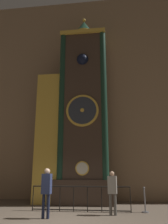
{
  "coord_description": "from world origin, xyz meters",
  "views": [
    {
      "loc": [
        1.87,
        -7.72,
        1.71
      ],
      "look_at": [
        0.42,
        4.08,
        4.83
      ],
      "focal_mm": 35.0,
      "sensor_mm": 36.0,
      "label": 1
    }
  ],
  "objects_px": {
    "visitor_far": "(112,189)",
    "stanchion_post": "(145,204)",
    "visitor_near": "(47,188)",
    "clock_tower": "(76,115)"
  },
  "relations": [
    {
      "from": "visitor_near",
      "to": "stanchion_post",
      "type": "height_order",
      "value": "visitor_near"
    },
    {
      "from": "visitor_near",
      "to": "stanchion_post",
      "type": "xyz_separation_m",
      "value": [
        3.71,
        1.61,
        -0.72
      ]
    },
    {
      "from": "visitor_far",
      "to": "stanchion_post",
      "type": "bearing_deg",
      "value": 38.18
    },
    {
      "from": "stanchion_post",
      "to": "visitor_far",
      "type": "bearing_deg",
      "value": -150.49
    },
    {
      "from": "visitor_near",
      "to": "stanchion_post",
      "type": "bearing_deg",
      "value": 29.65
    },
    {
      "from": "clock_tower",
      "to": "stanchion_post",
      "type": "relative_size",
      "value": 11.01
    },
    {
      "from": "visitor_far",
      "to": "stanchion_post",
      "type": "distance_m",
      "value": 1.64
    },
    {
      "from": "clock_tower",
      "to": "visitor_far",
      "type": "bearing_deg",
      "value": -54.82
    },
    {
      "from": "visitor_far",
      "to": "visitor_near",
      "type": "bearing_deg",
      "value": -151.4
    },
    {
      "from": "visitor_near",
      "to": "stanchion_post",
      "type": "distance_m",
      "value": 4.11
    }
  ]
}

